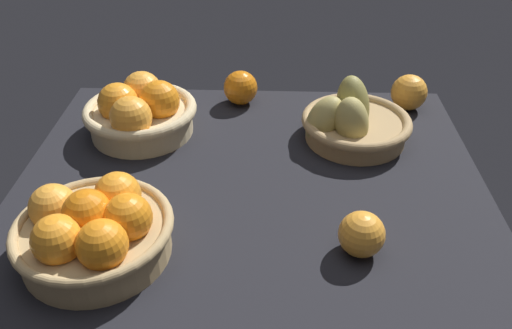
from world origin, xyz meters
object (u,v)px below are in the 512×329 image
(basket_far_right, at_px, (94,230))
(loose_orange_front_gap, at_px, (241,88))
(basket_near_right, at_px, (140,112))
(loose_orange_back_gap, at_px, (362,234))
(basket_near_left_pears, at_px, (352,123))
(loose_orange_side_gap, at_px, (409,92))

(basket_far_right, xyz_separation_m, loose_orange_front_gap, (-0.19, -0.49, -0.01))
(basket_far_right, relative_size, basket_near_right, 1.04)
(loose_orange_front_gap, relative_size, loose_orange_back_gap, 1.08)
(basket_near_left_pears, bearing_deg, loose_orange_front_gap, -32.51)
(basket_far_right, height_order, loose_orange_side_gap, basket_far_right)
(basket_far_right, distance_m, basket_near_right, 0.35)
(basket_near_left_pears, bearing_deg, loose_orange_side_gap, -136.24)
(basket_near_left_pears, height_order, loose_orange_side_gap, basket_near_left_pears)
(loose_orange_back_gap, bearing_deg, loose_orange_side_gap, -109.55)
(loose_orange_front_gap, bearing_deg, loose_orange_back_gap, 113.96)
(basket_near_left_pears, distance_m, loose_orange_side_gap, 0.19)
(basket_near_left_pears, distance_m, loose_orange_back_gap, 0.32)
(basket_far_right, xyz_separation_m, loose_orange_back_gap, (-0.39, -0.02, -0.01))
(basket_near_right, distance_m, loose_orange_front_gap, 0.24)
(basket_near_right, relative_size, loose_orange_front_gap, 3.01)
(loose_orange_side_gap, bearing_deg, loose_orange_back_gap, 70.45)
(basket_far_right, relative_size, loose_orange_back_gap, 3.37)
(basket_far_right, distance_m, basket_near_left_pears, 0.54)
(basket_far_right, height_order, loose_orange_back_gap, basket_far_right)
(basket_far_right, bearing_deg, loose_orange_back_gap, -177.27)
(basket_far_right, height_order, basket_near_left_pears, basket_near_left_pears)
(basket_near_right, relative_size, loose_orange_back_gap, 3.24)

